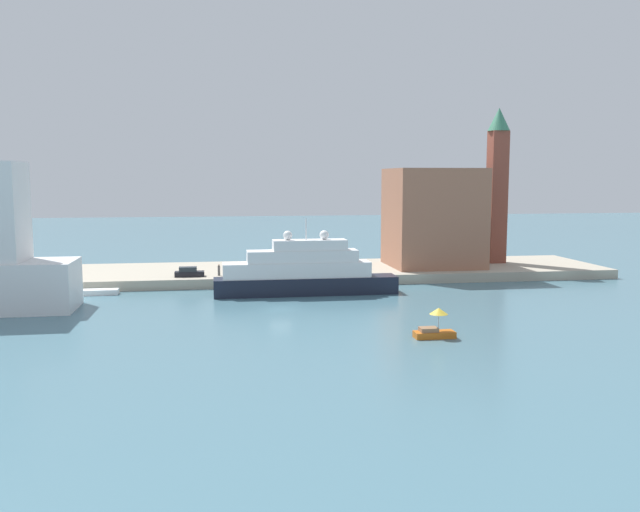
# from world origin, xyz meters

# --- Properties ---
(ground) EXTENTS (400.00, 400.00, 0.00)m
(ground) POSITION_xyz_m (0.00, 0.00, 0.00)
(ground) COLOR slate
(quay_dock) EXTENTS (110.00, 20.36, 1.45)m
(quay_dock) POSITION_xyz_m (0.00, 26.18, 0.73)
(quay_dock) COLOR #ADA38E
(quay_dock) RESTS_ON ground
(large_yacht) EXTENTS (25.05, 3.99, 10.38)m
(large_yacht) POSITION_xyz_m (4.03, 9.77, 3.01)
(large_yacht) COLOR black
(large_yacht) RESTS_ON ground
(small_motorboat) EXTENTS (4.06, 1.83, 3.02)m
(small_motorboat) POSITION_xyz_m (13.78, -16.99, 1.08)
(small_motorboat) COLOR #C66019
(small_motorboat) RESTS_ON ground
(work_barge) EXTENTS (6.35, 1.93, 0.73)m
(work_barge) POSITION_xyz_m (-24.22, 13.86, 0.36)
(work_barge) COLOR silver
(work_barge) RESTS_ON ground
(harbor_building) EXTENTS (14.27, 13.21, 15.95)m
(harbor_building) POSITION_xyz_m (27.60, 25.33, 9.43)
(harbor_building) COLOR #9E664C
(harbor_building) RESTS_ON quay_dock
(bell_tower) EXTENTS (3.70, 3.70, 26.10)m
(bell_tower) POSITION_xyz_m (39.59, 27.89, 15.53)
(bell_tower) COLOR brown
(bell_tower) RESTS_ON quay_dock
(parked_car) EXTENTS (4.27, 1.66, 1.43)m
(parked_car) POSITION_xyz_m (-11.67, 19.18, 2.06)
(parked_car) COLOR black
(parked_car) RESTS_ON quay_dock
(person_figure) EXTENTS (0.36, 0.36, 1.72)m
(person_figure) POSITION_xyz_m (-7.32, 19.41, 2.25)
(person_figure) COLOR #4C4C4C
(person_figure) RESTS_ON quay_dock
(mooring_bollard) EXTENTS (0.53, 0.53, 0.63)m
(mooring_bollard) POSITION_xyz_m (3.71, 17.71, 1.77)
(mooring_bollard) COLOR black
(mooring_bollard) RESTS_ON quay_dock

